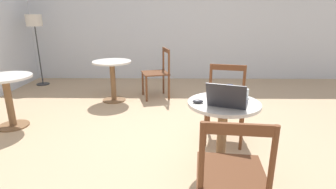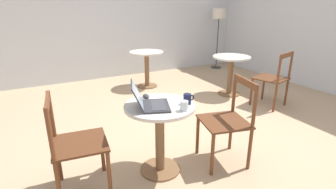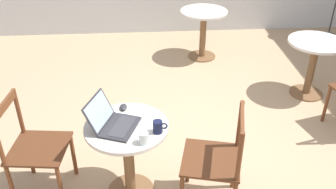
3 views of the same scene
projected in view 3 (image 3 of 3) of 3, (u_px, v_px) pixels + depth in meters
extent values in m
plane|color=tan|center=(200.00, 149.00, 3.81)|extent=(16.00, 16.00, 0.00)
cylinder|color=brown|center=(129.00, 161.00, 3.13)|extent=(0.09, 0.09, 0.67)
cylinder|color=silver|center=(126.00, 127.00, 2.95)|extent=(0.67, 0.67, 0.03)
cylinder|color=brown|center=(306.00, 93.00, 4.74)|extent=(0.41, 0.41, 0.02)
cylinder|color=brown|center=(311.00, 69.00, 4.56)|extent=(0.09, 0.09, 0.67)
cylinder|color=silver|center=(317.00, 42.00, 4.38)|extent=(0.67, 0.67, 0.03)
cylinder|color=brown|center=(202.00, 56.00, 5.66)|extent=(0.41, 0.41, 0.02)
cylinder|color=brown|center=(203.00, 35.00, 5.48)|extent=(0.09, 0.09, 0.67)
cylinder|color=silver|center=(204.00, 12.00, 5.30)|extent=(0.67, 0.67, 0.03)
cylinder|color=brown|center=(73.00, 155.00, 3.39)|extent=(0.04, 0.04, 0.46)
cylinder|color=brown|center=(61.00, 188.00, 3.04)|extent=(0.04, 0.04, 0.46)
cylinder|color=brown|center=(29.00, 154.00, 3.40)|extent=(0.04, 0.04, 0.46)
cylinder|color=brown|center=(12.00, 186.00, 3.06)|extent=(0.04, 0.04, 0.46)
cube|color=#562F1A|center=(39.00, 148.00, 3.10)|extent=(0.50, 0.50, 0.02)
cylinder|color=brown|center=(19.00, 111.00, 3.16)|extent=(0.04, 0.04, 0.43)
cube|color=brown|center=(4.00, 106.00, 2.89)|extent=(0.07, 0.43, 0.07)
cylinder|color=brown|center=(188.00, 162.00, 3.30)|extent=(0.04, 0.04, 0.46)
cylinder|color=brown|center=(234.00, 167.00, 3.25)|extent=(0.04, 0.04, 0.46)
cube|color=#562F1A|center=(211.00, 160.00, 2.98)|extent=(0.55, 0.55, 0.02)
cylinder|color=brown|center=(240.00, 157.00, 2.66)|extent=(0.04, 0.04, 0.43)
cylinder|color=brown|center=(240.00, 124.00, 3.00)|extent=(0.04, 0.04, 0.43)
cube|color=brown|center=(242.00, 120.00, 2.74)|extent=(0.12, 0.43, 0.07)
cylinder|color=brown|center=(326.00, 104.00, 4.11)|extent=(0.04, 0.04, 0.46)
cylinder|color=#333333|center=(328.00, 35.00, 6.35)|extent=(0.27, 0.27, 0.02)
cube|color=#2D2D33|center=(120.00, 127.00, 2.91)|extent=(0.34, 0.39, 0.02)
cube|color=#38383D|center=(122.00, 126.00, 2.90)|extent=(0.22, 0.31, 0.00)
cube|color=#2D2D33|center=(99.00, 111.00, 2.89)|extent=(0.22, 0.35, 0.22)
cube|color=#9EB2C6|center=(99.00, 111.00, 2.89)|extent=(0.19, 0.32, 0.19)
ellipsoid|color=#2D2D33|center=(123.00, 107.00, 3.14)|extent=(0.06, 0.10, 0.03)
cylinder|color=#141938|center=(158.00, 127.00, 2.84)|extent=(0.07, 0.07, 0.10)
torus|color=#141938|center=(164.00, 126.00, 2.84)|extent=(0.06, 0.01, 0.06)
cylinder|color=silver|center=(144.00, 138.00, 2.73)|extent=(0.07, 0.07, 0.09)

